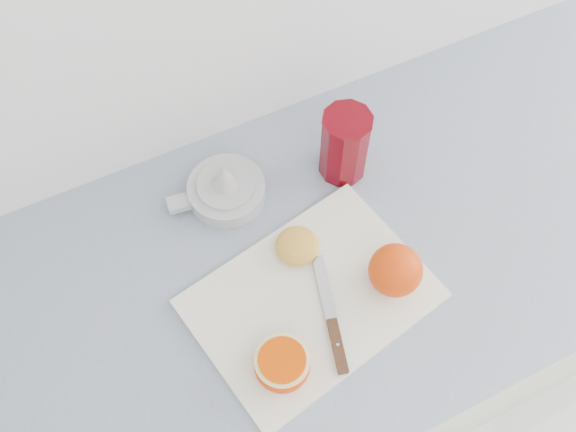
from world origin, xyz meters
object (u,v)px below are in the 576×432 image
at_px(citrus_juicer, 225,189).
at_px(red_tumbler, 344,147).
at_px(counter, 332,330).
at_px(half_orange, 282,365).
at_px(cutting_board, 311,299).

distance_m(citrus_juicer, red_tumbler, 0.21).
height_order(counter, half_orange, half_orange).
xyz_separation_m(cutting_board, citrus_juicer, (-0.04, 0.24, 0.02)).
xyz_separation_m(cutting_board, red_tumbler, (0.16, 0.20, 0.06)).
bearing_deg(cutting_board, red_tumbler, 50.78).
bearing_deg(cutting_board, counter, 33.77).
xyz_separation_m(citrus_juicer, red_tumbler, (0.21, -0.04, 0.04)).
relative_size(counter, half_orange, 30.73).
relative_size(counter, citrus_juicer, 14.82).
relative_size(half_orange, citrus_juicer, 0.48).
relative_size(citrus_juicer, red_tumbler, 1.22).
distance_m(counter, half_orange, 0.54).
distance_m(counter, cutting_board, 0.47).
relative_size(cutting_board, citrus_juicer, 2.12).
bearing_deg(cutting_board, citrus_juicer, 100.44).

